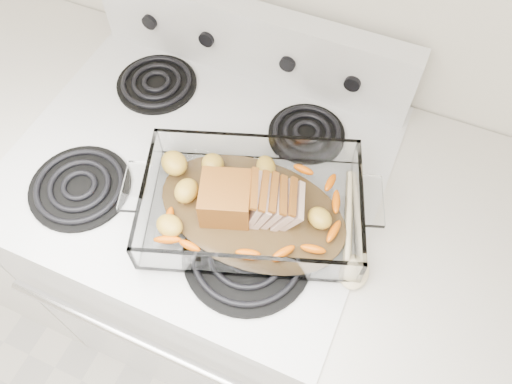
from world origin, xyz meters
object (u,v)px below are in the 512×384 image
at_px(baking_dish, 252,207).
at_px(counter_left, 29,179).
at_px(pork_roast, 243,197).
at_px(counter_right, 437,344).
at_px(electric_range, 213,251).

bearing_deg(baking_dish, counter_left, 155.33).
relative_size(counter_left, pork_roast, 4.69).
relative_size(baking_dish, pork_roast, 2.10).
height_order(counter_left, pork_roast, pork_roast).
bearing_deg(counter_right, electric_range, 179.90).
bearing_deg(baking_dish, counter_right, -10.97).
height_order(counter_left, baking_dish, baking_dish).
xyz_separation_m(counter_left, pork_roast, (0.81, -0.08, 0.52)).
relative_size(counter_left, counter_right, 1.00).
distance_m(counter_left, counter_right, 1.33).
relative_size(counter_right, pork_roast, 4.69).
height_order(electric_range, baking_dish, electric_range).
relative_size(counter_right, baking_dish, 2.23).
bearing_deg(pork_roast, counter_right, 32.60).
distance_m(electric_range, baking_dish, 0.52).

